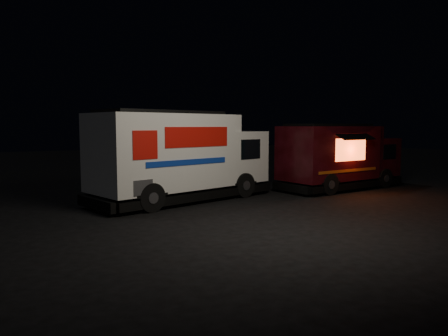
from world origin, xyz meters
The scene contains 3 objects.
ground centered at (0.00, 0.00, 0.00)m, with size 80.00×80.00×0.00m, color black.
white_truck centered at (-0.94, 2.64, 1.68)m, with size 7.41×2.53×3.36m, color silver, non-canonical shape.
red_truck centered at (6.48, 1.99, 1.45)m, with size 6.25×2.30×2.91m, color #3D0B13, non-canonical shape.
Camera 1 is at (-7.72, -12.41, 2.82)m, focal length 35.00 mm.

